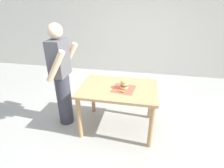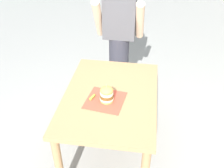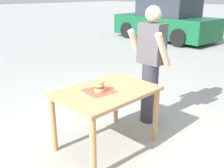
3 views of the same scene
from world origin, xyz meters
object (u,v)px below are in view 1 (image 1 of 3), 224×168
object	(u,v)px
patio_table	(118,94)
sandwich	(124,84)
pickle_spear	(122,92)
parked_car_near_curb	(24,21)
diner_across_table	(61,76)

from	to	relation	value
patio_table	sandwich	bearing A→B (deg)	-100.78
sandwich	pickle_spear	size ratio (longest dim) A/B	2.50
sandwich	pickle_spear	bearing A→B (deg)	173.80
patio_table	sandwich	distance (m)	0.21
patio_table	parked_car_near_curb	world-z (taller)	parked_car_near_curb
patio_table	sandwich	xyz separation A→B (m)	(-0.02, -0.09, 0.19)
parked_car_near_curb	sandwich	bearing A→B (deg)	-137.11
sandwich	diner_across_table	bearing A→B (deg)	91.11
sandwich	diner_across_table	distance (m)	1.01
diner_across_table	parked_car_near_curb	xyz separation A→B (m)	(8.25, 6.64, -0.16)
patio_table	pickle_spear	size ratio (longest dim) A/B	16.57
patio_table	pickle_spear	world-z (taller)	pickle_spear
pickle_spear	sandwich	bearing A→B (deg)	-6.20
sandwich	parked_car_near_curb	bearing A→B (deg)	42.89
patio_table	parked_car_near_curb	bearing A→B (deg)	42.61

